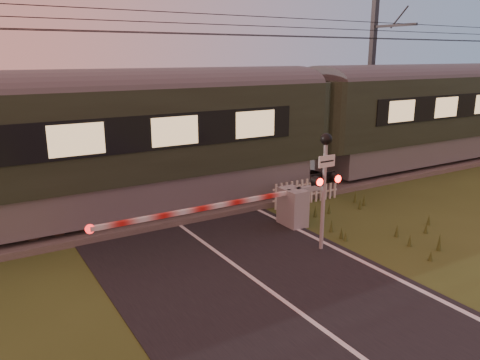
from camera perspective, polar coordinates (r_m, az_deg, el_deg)
ground at (r=10.08m, az=4.35°, el=-13.89°), size 160.00×160.00×0.00m
road at (r=9.92m, az=5.24°, el=-14.36°), size 6.00×140.00×0.03m
track_bed at (r=15.36m, az=-9.89°, el=-3.45°), size 140.00×3.40×0.39m
overhead_wires at (r=14.62m, az=-10.93°, el=18.11°), size 120.00×0.62×0.62m
train at (r=17.84m, az=8.19°, el=6.77°), size 44.63×3.08×4.16m
boom_gate at (r=13.58m, az=5.37°, el=-3.26°), size 6.94×0.86×1.14m
crossing_signal at (r=11.76m, az=10.30°, el=1.08°), size 0.77×0.34×3.03m
picket_fence at (r=15.89m, az=8.13°, el=-1.34°), size 2.75×0.07×0.86m
catenary_mast at (r=23.15m, az=15.77°, el=12.19°), size 0.24×2.47×7.64m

